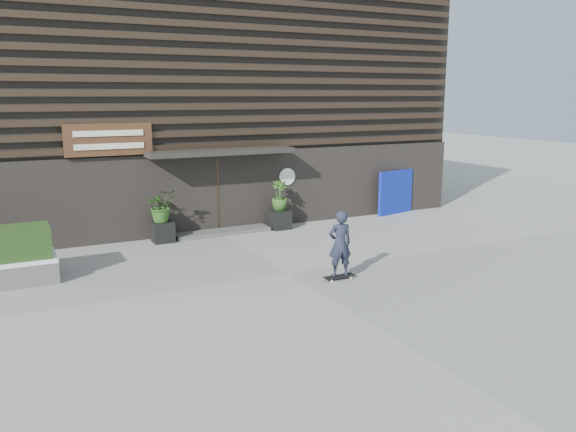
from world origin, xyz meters
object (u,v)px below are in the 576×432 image
planter_pot_left (163,232)px  planter_pot_right (280,220)px  blue_tarp (395,192)px  skateboarder (340,244)px

planter_pot_left → planter_pot_right: (3.80, 0.00, 0.00)m
planter_pot_right → blue_tarp: bearing=3.6°
planter_pot_left → blue_tarp: size_ratio=0.36×
skateboarder → blue_tarp: bearing=44.1°
planter_pot_right → skateboarder: skateboarder is taller
blue_tarp → skateboarder: (-5.82, -5.64, 0.07)m
blue_tarp → skateboarder: bearing=-148.3°
planter_pot_left → planter_pot_right: bearing=0.0°
blue_tarp → skateboarder: size_ratio=1.03×
blue_tarp → planter_pot_left: bearing=169.5°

